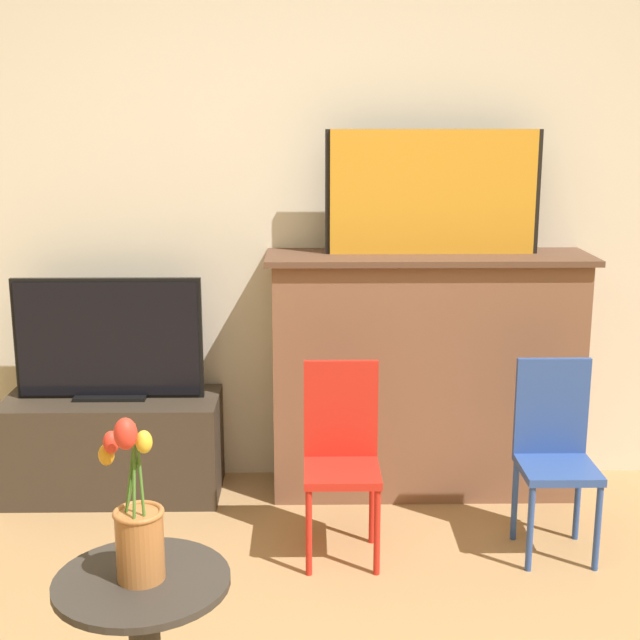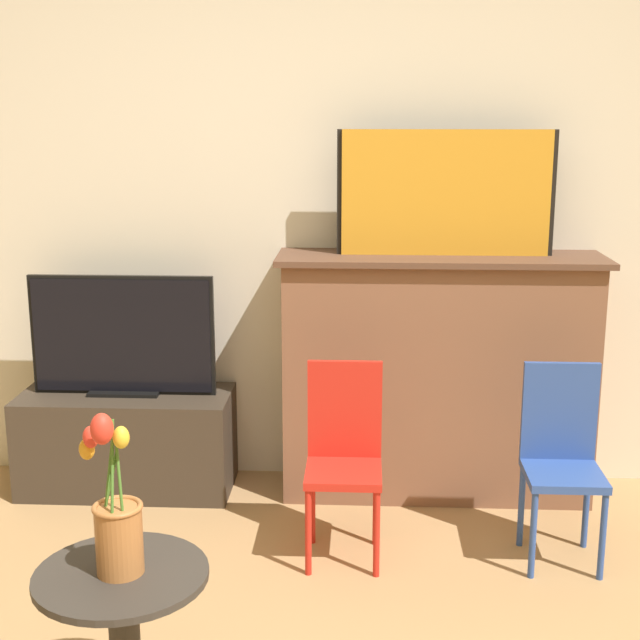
{
  "view_description": "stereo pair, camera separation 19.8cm",
  "coord_description": "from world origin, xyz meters",
  "px_view_note": "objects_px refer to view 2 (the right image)",
  "views": [
    {
      "loc": [
        -0.07,
        -1.82,
        1.66
      ],
      "look_at": [
        -0.03,
        1.18,
        0.95
      ],
      "focal_mm": 50.0,
      "sensor_mm": 36.0,
      "label": 1
    },
    {
      "loc": [
        0.13,
        -1.81,
        1.66
      ],
      "look_at": [
        -0.03,
        1.18,
        0.95
      ],
      "focal_mm": 50.0,
      "sensor_mm": 36.0,
      "label": 2
    }
  ],
  "objects_px": {
    "tv_monitor": "(122,337)",
    "chair_blue": "(561,452)",
    "chair_red": "(344,450)",
    "painting": "(446,193)",
    "vase_tulips": "(116,521)"
  },
  "relations": [
    {
      "from": "painting",
      "to": "chair_red",
      "type": "relative_size",
      "value": 1.22
    },
    {
      "from": "tv_monitor",
      "to": "chair_red",
      "type": "distance_m",
      "value": 1.16
    },
    {
      "from": "painting",
      "to": "chair_blue",
      "type": "bearing_deg",
      "value": -54.52
    },
    {
      "from": "tv_monitor",
      "to": "chair_red",
      "type": "relative_size",
      "value": 1.08
    },
    {
      "from": "tv_monitor",
      "to": "chair_blue",
      "type": "relative_size",
      "value": 1.08
    },
    {
      "from": "tv_monitor",
      "to": "chair_blue",
      "type": "xyz_separation_m",
      "value": [
        1.79,
        -0.54,
        -0.28
      ]
    },
    {
      "from": "painting",
      "to": "chair_red",
      "type": "height_order",
      "value": "painting"
    },
    {
      "from": "painting",
      "to": "vase_tulips",
      "type": "xyz_separation_m",
      "value": [
        -0.96,
        -1.67,
        -0.69
      ]
    },
    {
      "from": "chair_red",
      "to": "painting",
      "type": "bearing_deg",
      "value": 55.99
    },
    {
      "from": "painting",
      "to": "chair_blue",
      "type": "relative_size",
      "value": 1.22
    },
    {
      "from": "tv_monitor",
      "to": "chair_blue",
      "type": "bearing_deg",
      "value": -16.63
    },
    {
      "from": "chair_blue",
      "to": "vase_tulips",
      "type": "height_order",
      "value": "vase_tulips"
    },
    {
      "from": "tv_monitor",
      "to": "vase_tulips",
      "type": "bearing_deg",
      "value": -75.49
    },
    {
      "from": "chair_red",
      "to": "chair_blue",
      "type": "distance_m",
      "value": 0.81
    },
    {
      "from": "chair_blue",
      "to": "vase_tulips",
      "type": "distance_m",
      "value": 1.77
    }
  ]
}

